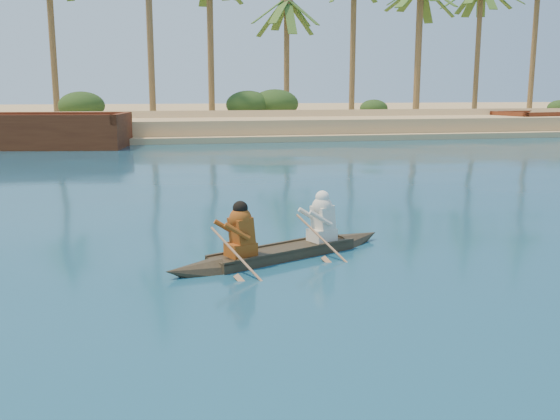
{
  "coord_description": "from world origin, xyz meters",
  "views": [
    {
      "loc": [
        4.04,
        -15.31,
        3.16
      ],
      "look_at": [
        6.73,
        -3.01,
        0.73
      ],
      "focal_mm": 40.0,
      "sensor_mm": 36.0,
      "label": 1
    }
  ],
  "objects": [
    {
      "name": "canoe",
      "position": [
        6.58,
        -4.0,
        0.27
      ],
      "size": [
        4.84,
        2.67,
        1.38
      ],
      "rotation": [
        0.0,
        0.0,
        0.43
      ],
      "color": "#3B3120",
      "rests_on": "ground"
    },
    {
      "name": "palm_grove",
      "position": [
        0.0,
        35.0,
        8.0
      ],
      "size": [
        110.0,
        14.0,
        16.0
      ],
      "primitive_type": null,
      "color": "#3E6222",
      "rests_on": "ground"
    },
    {
      "name": "barge_mid",
      "position": [
        -3.5,
        22.0,
        0.78
      ],
      "size": [
        13.87,
        6.59,
        2.22
      ],
      "rotation": [
        0.0,
        0.0,
        -0.17
      ],
      "color": "maroon",
      "rests_on": "ground"
    },
    {
      "name": "sandy_embankment",
      "position": [
        0.0,
        46.89,
        0.53
      ],
      "size": [
        150.0,
        51.0,
        1.5
      ],
      "color": "tan",
      "rests_on": "ground"
    },
    {
      "name": "shrub_cluster",
      "position": [
        0.0,
        31.5,
        1.2
      ],
      "size": [
        100.0,
        6.0,
        2.4
      ],
      "primitive_type": null,
      "color": "#1F3E16",
      "rests_on": "ground"
    }
  ]
}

